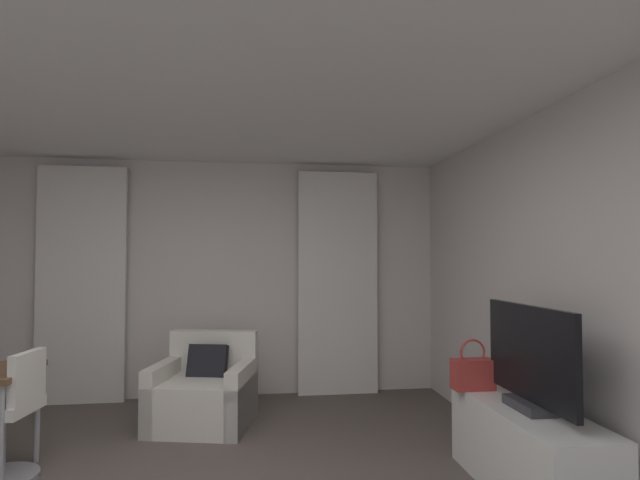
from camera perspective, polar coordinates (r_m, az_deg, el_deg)
wall_window at (r=5.71m, az=-11.93°, el=-4.27°), size 5.12×0.06×2.60m
wall_right at (r=3.40m, az=30.76°, el=-5.55°), size 0.06×6.12×2.60m
ceiling at (r=2.92m, az=-16.51°, el=20.31°), size 5.12×6.12×0.06m
curtain_left_panel at (r=5.85m, az=-25.62°, el=-4.55°), size 0.90×0.06×2.50m
curtain_right_panel at (r=5.65m, az=2.06°, el=-4.84°), size 0.90×0.06×2.50m
armchair at (r=4.88m, az=-13.10°, el=-16.76°), size 1.00×0.96×0.82m
desk_chair at (r=4.21m, az=-32.16°, el=-17.33°), size 0.48×0.48×0.88m
tv_console at (r=3.72m, az=22.64°, el=-21.45°), size 0.47×1.31×0.56m
tv_flatscreen at (r=3.53m, az=22.87°, el=-12.61°), size 0.20×0.98×0.66m
handbag_primary at (r=3.95m, az=17.07°, el=-14.33°), size 0.30×0.14×0.37m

